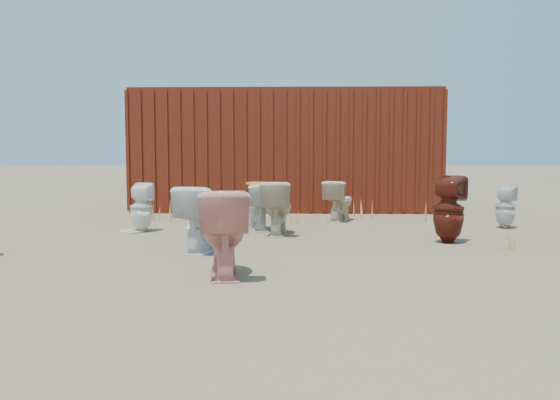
{
  "coord_description": "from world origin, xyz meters",
  "views": [
    {
      "loc": [
        0.19,
        -6.35,
        1.13
      ],
      "look_at": [
        0.0,
        0.6,
        0.55
      ],
      "focal_mm": 35.0,
      "sensor_mm": 36.0,
      "label": 1
    }
  ],
  "objects_px": {
    "toilet_front_c": "(204,219)",
    "toilet_back_beige_left": "(277,208)",
    "toilet_front_maroon": "(449,209)",
    "toilet_back_a": "(141,207)",
    "loose_tank": "(205,217)",
    "toilet_back_yellowlid": "(258,207)",
    "shipping_container": "(286,151)",
    "toilet_back_beige_right": "(339,201)",
    "toilet_front_pink": "(223,233)",
    "toilet_back_e": "(506,207)"
  },
  "relations": [
    {
      "from": "toilet_front_c",
      "to": "toilet_back_beige_left",
      "type": "relative_size",
      "value": 1.02
    },
    {
      "from": "toilet_front_c",
      "to": "toilet_front_maroon",
      "type": "height_order",
      "value": "toilet_front_maroon"
    },
    {
      "from": "toilet_back_a",
      "to": "loose_tank",
      "type": "height_order",
      "value": "toilet_back_a"
    },
    {
      "from": "toilet_back_yellowlid",
      "to": "toilet_front_maroon",
      "type": "bearing_deg",
      "value": 139.27
    },
    {
      "from": "toilet_front_maroon",
      "to": "toilet_back_yellowlid",
      "type": "relative_size",
      "value": 1.25
    },
    {
      "from": "shipping_container",
      "to": "toilet_back_beige_right",
      "type": "relative_size",
      "value": 8.72
    },
    {
      "from": "shipping_container",
      "to": "toilet_back_yellowlid",
      "type": "height_order",
      "value": "shipping_container"
    },
    {
      "from": "toilet_front_c",
      "to": "loose_tank",
      "type": "xyz_separation_m",
      "value": [
        -0.31,
        1.98,
        -0.21
      ]
    },
    {
      "from": "toilet_front_maroon",
      "to": "toilet_front_pink",
      "type": "bearing_deg",
      "value": 71.03
    },
    {
      "from": "toilet_front_maroon",
      "to": "toilet_back_beige_right",
      "type": "xyz_separation_m",
      "value": [
        -1.21,
        2.28,
        -0.09
      ]
    },
    {
      "from": "toilet_back_beige_right",
      "to": "toilet_back_yellowlid",
      "type": "relative_size",
      "value": 1.0
    },
    {
      "from": "toilet_front_pink",
      "to": "toilet_back_yellowlid",
      "type": "xyz_separation_m",
      "value": [
        0.11,
        3.13,
        -0.06
      ]
    },
    {
      "from": "toilet_front_pink",
      "to": "loose_tank",
      "type": "height_order",
      "value": "toilet_front_pink"
    },
    {
      "from": "toilet_front_c",
      "to": "shipping_container",
      "type": "bearing_deg",
      "value": -79.85
    },
    {
      "from": "shipping_container",
      "to": "toilet_back_a",
      "type": "bearing_deg",
      "value": -119.23
    },
    {
      "from": "toilet_back_e",
      "to": "toilet_front_maroon",
      "type": "bearing_deg",
      "value": 81.33
    },
    {
      "from": "toilet_back_yellowlid",
      "to": "toilet_back_beige_left",
      "type": "bearing_deg",
      "value": 107.02
    },
    {
      "from": "toilet_front_pink",
      "to": "toilet_back_e",
      "type": "relative_size",
      "value": 1.23
    },
    {
      "from": "toilet_back_a",
      "to": "shipping_container",
      "type": "bearing_deg",
      "value": -116.6
    },
    {
      "from": "toilet_front_pink",
      "to": "toilet_front_maroon",
      "type": "height_order",
      "value": "toilet_front_maroon"
    },
    {
      "from": "toilet_front_maroon",
      "to": "loose_tank",
      "type": "distance_m",
      "value": 3.59
    },
    {
      "from": "toilet_front_c",
      "to": "loose_tank",
      "type": "height_order",
      "value": "toilet_front_c"
    },
    {
      "from": "shipping_container",
      "to": "loose_tank",
      "type": "distance_m",
      "value": 3.64
    },
    {
      "from": "shipping_container",
      "to": "toilet_back_beige_right",
      "type": "height_order",
      "value": "shipping_container"
    },
    {
      "from": "shipping_container",
      "to": "toilet_front_c",
      "type": "distance_m",
      "value": 5.39
    },
    {
      "from": "toilet_back_yellowlid",
      "to": "loose_tank",
      "type": "relative_size",
      "value": 1.38
    },
    {
      "from": "toilet_back_beige_left",
      "to": "toilet_back_yellowlid",
      "type": "height_order",
      "value": "toilet_back_beige_left"
    },
    {
      "from": "toilet_front_maroon",
      "to": "toilet_back_a",
      "type": "xyz_separation_m",
      "value": [
        -4.22,
        0.89,
        -0.07
      ]
    },
    {
      "from": "shipping_container",
      "to": "toilet_back_a",
      "type": "xyz_separation_m",
      "value": [
        -2.06,
        -3.68,
        -0.84
      ]
    },
    {
      "from": "toilet_back_beige_right",
      "to": "toilet_back_yellowlid",
      "type": "xyz_separation_m",
      "value": [
        -1.32,
        -1.14,
        0.0
      ]
    },
    {
      "from": "shipping_container",
      "to": "toilet_front_maroon",
      "type": "xyz_separation_m",
      "value": [
        2.16,
        -4.56,
        -0.77
      ]
    },
    {
      "from": "toilet_front_pink",
      "to": "toilet_front_maroon",
      "type": "bearing_deg",
      "value": -151.87
    },
    {
      "from": "toilet_front_pink",
      "to": "toilet_back_beige_right",
      "type": "xyz_separation_m",
      "value": [
        1.43,
        4.27,
        -0.06
      ]
    },
    {
      "from": "toilet_back_yellowlid",
      "to": "toilet_back_e",
      "type": "distance_m",
      "value": 3.8
    },
    {
      "from": "toilet_front_c",
      "to": "toilet_back_beige_right",
      "type": "xyz_separation_m",
      "value": [
        1.82,
        2.98,
        -0.04
      ]
    },
    {
      "from": "toilet_front_c",
      "to": "loose_tank",
      "type": "distance_m",
      "value": 2.01
    },
    {
      "from": "toilet_front_c",
      "to": "toilet_back_a",
      "type": "relative_size",
      "value": 1.07
    },
    {
      "from": "toilet_back_a",
      "to": "toilet_back_e",
      "type": "bearing_deg",
      "value": -171.85
    },
    {
      "from": "toilet_front_pink",
      "to": "toilet_front_c",
      "type": "distance_m",
      "value": 1.35
    },
    {
      "from": "toilet_front_c",
      "to": "toilet_back_a",
      "type": "xyz_separation_m",
      "value": [
        -1.19,
        1.58,
        -0.03
      ]
    },
    {
      "from": "toilet_front_pink",
      "to": "toilet_back_beige_left",
      "type": "relative_size",
      "value": 1.08
    },
    {
      "from": "toilet_front_pink",
      "to": "toilet_front_maroon",
      "type": "relative_size",
      "value": 0.95
    },
    {
      "from": "toilet_front_c",
      "to": "toilet_back_beige_left",
      "type": "bearing_deg",
      "value": -101.13
    },
    {
      "from": "shipping_container",
      "to": "toilet_back_beige_left",
      "type": "bearing_deg",
      "value": -90.87
    },
    {
      "from": "shipping_container",
      "to": "toilet_front_c",
      "type": "xyz_separation_m",
      "value": [
        -0.87,
        -5.26,
        -0.82
      ]
    },
    {
      "from": "toilet_back_a",
      "to": "toilet_front_c",
      "type": "bearing_deg",
      "value": 129.47
    },
    {
      "from": "toilet_front_c",
      "to": "toilet_back_beige_left",
      "type": "distance_m",
      "value": 1.59
    },
    {
      "from": "toilet_front_pink",
      "to": "toilet_back_e",
      "type": "bearing_deg",
      "value": -147.74
    },
    {
      "from": "toilet_back_beige_left",
      "to": "toilet_back_yellowlid",
      "type": "relative_size",
      "value": 1.1
    },
    {
      "from": "shipping_container",
      "to": "loose_tank",
      "type": "relative_size",
      "value": 12.0
    }
  ]
}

